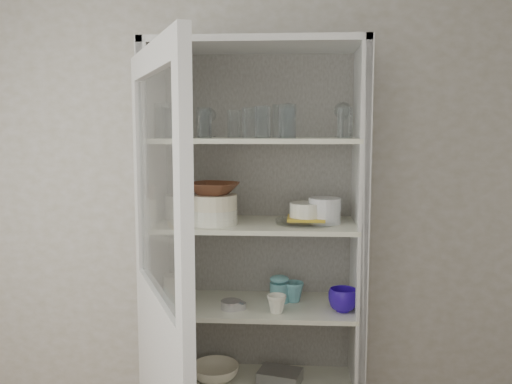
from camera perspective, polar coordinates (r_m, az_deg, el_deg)
The scene contains 37 objects.
wall_back at distance 2.82m, azimuth -3.77°, elevation -1.55°, with size 3.60×0.02×2.60m, color #ADA68F.
pantry_cabinet at distance 2.72m, azimuth 0.08°, elevation -9.61°, with size 1.00×0.45×2.10m.
cupboard_door at distance 2.14m, azimuth -9.94°, elevation -16.35°, with size 0.41×0.84×2.00m.
tumbler_0 at distance 2.48m, azimuth -9.78°, elevation 7.38°, with size 0.08×0.08×0.15m, color silver.
tumbler_1 at distance 2.43m, azimuth -8.79°, elevation 7.19°, with size 0.07×0.07×0.13m, color silver.
tumbler_2 at distance 2.43m, azimuth -5.44°, elevation 7.13°, with size 0.06×0.06×0.13m, color silver.
tumbler_3 at distance 2.41m, azimuth 0.68°, elevation 7.37°, with size 0.07×0.07×0.14m, color silver.
tumbler_4 at distance 2.41m, azimuth -0.71°, elevation 7.28°, with size 0.07×0.07×0.14m, color silver.
tumbler_5 at distance 2.39m, azimuth 3.33°, elevation 7.44°, with size 0.07×0.07×0.15m, color silver.
tumbler_6 at distance 2.42m, azimuth 9.35°, elevation 7.19°, with size 0.07×0.07×0.14m, color silver.
tumbler_7 at distance 2.62m, azimuth -9.01°, elevation 7.22°, with size 0.07×0.07×0.14m, color silver.
tumbler_8 at distance 2.62m, azimuth -9.01°, elevation 7.20°, with size 0.07×0.07×0.14m, color silver.
tumbler_9 at distance 2.55m, azimuth -5.51°, elevation 7.29°, with size 0.07×0.07×0.14m, color silver.
tumbler_10 at distance 2.54m, azimuth -2.33°, elevation 7.16°, with size 0.06×0.06×0.13m, color silver.
tumbler_11 at distance 2.55m, azimuth 0.81°, elevation 7.35°, with size 0.07×0.07×0.14m, color silver.
goblet_0 at distance 2.68m, azimuth -4.92°, elevation 7.41°, with size 0.07×0.07×0.15m, color silver, non-canonical shape.
goblet_1 at distance 2.64m, azimuth -0.06°, elevation 7.53°, with size 0.07×0.07×0.16m, color silver, non-canonical shape.
goblet_2 at distance 2.66m, azimuth 3.41°, elevation 7.72°, with size 0.08×0.08×0.18m, color silver, non-canonical shape.
goblet_3 at distance 2.64m, azimuth 9.09°, elevation 7.68°, with size 0.08×0.08×0.18m, color silver, non-canonical shape.
plate_stack_front at distance 2.53m, azimuth -4.51°, elevation -2.60°, with size 0.23×0.23×0.07m, color white.
plate_stack_back at distance 2.74m, azimuth -7.38°, elevation -1.47°, with size 0.21×0.21×0.11m, color white.
cream_bowl at distance 2.52m, azimuth -4.52°, elevation -1.04°, with size 0.22×0.22×0.07m, color #F7E9C8.
terracotta_bowl at distance 2.51m, azimuth -4.54°, elevation 0.37°, with size 0.23×0.23×0.06m, color #552C1B.
glass_platter at distance 2.57m, azimuth 5.28°, elevation -3.09°, with size 0.29×0.29×0.02m, color silver.
yellow_trivet at distance 2.56m, azimuth 5.29°, elevation -2.78°, with size 0.18×0.18×0.01m, color gold.
white_ramekin at distance 2.56m, azimuth 5.30°, elevation -1.89°, with size 0.16×0.16×0.07m, color white.
grey_bowl_stack at distance 2.56m, azimuth 7.24°, elevation -1.95°, with size 0.15×0.15×0.12m, color silver.
mug_blue at distance 2.59m, azimuth 9.14°, elevation -11.16°, with size 0.14×0.14×0.11m, color #2218A1.
mug_teal at distance 2.70m, azimuth 3.94°, elevation -10.44°, with size 0.10×0.10×0.10m, color teal.
mug_white at distance 2.54m, azimuth 2.17°, elevation -11.69°, with size 0.09×0.09×0.08m, color white.
teal_jar at distance 2.69m, azimuth 2.48°, elevation -10.31°, with size 0.10×0.10×0.11m.
measuring_cups at distance 2.60m, azimuth -2.64°, elevation -11.78°, with size 0.10×0.10×0.04m, color silver.
white_canister at distance 2.75m, azimuth -8.66°, elevation -9.91°, with size 0.10×0.10×0.12m, color white.
cream_dish at distance 2.85m, azimuth -4.33°, elevation -18.39°, with size 0.24×0.24×0.07m, color #F7E9C8.
tin_box at distance 2.82m, azimuth 2.53°, elevation -18.81°, with size 0.20×0.14×0.06m, color gray.
tumbler_12 at distance 2.52m, azimuth 2.55°, elevation 7.45°, with size 0.08×0.08×0.15m, color silver.
tumbler_13 at distance 2.42m, azimuth 3.10°, elevation 7.23°, with size 0.07×0.07×0.13m, color silver.
Camera 1 is at (0.36, -1.27, 1.71)m, focal length 38.00 mm.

